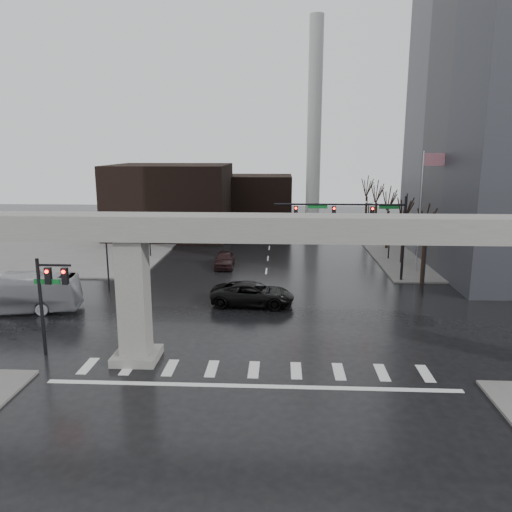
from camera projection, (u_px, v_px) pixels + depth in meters
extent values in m
plane|color=black|center=(255.00, 362.00, 29.28)|extent=(160.00, 160.00, 0.00)
cube|color=slate|center=(475.00, 246.00, 63.08)|extent=(28.00, 36.00, 0.15)
cube|color=slate|center=(73.00, 242.00, 65.68)|extent=(28.00, 36.00, 0.15)
cube|color=gray|center=(255.00, 228.00, 27.57)|extent=(48.00, 2.20, 1.40)
cube|color=gray|center=(134.00, 301.00, 28.85)|extent=(1.60, 1.60, 7.30)
cube|color=gray|center=(137.00, 356.00, 29.57)|extent=(2.60, 2.60, 0.50)
cube|color=black|center=(171.00, 201.00, 69.88)|extent=(16.00, 14.00, 10.00)
cube|color=black|center=(260.00, 201.00, 79.25)|extent=(10.00, 10.00, 8.00)
cylinder|color=silver|center=(314.00, 128.00, 70.64)|extent=(2.00, 2.00, 30.00)
cylinder|color=gray|center=(312.00, 228.00, 73.72)|extent=(3.60, 3.60, 1.20)
cylinder|color=black|center=(404.00, 239.00, 46.12)|extent=(0.24, 0.24, 8.00)
cylinder|color=black|center=(340.00, 204.00, 45.74)|extent=(12.00, 0.18, 0.18)
cube|color=black|center=(372.00, 212.00, 45.73)|extent=(0.35, 0.30, 1.00)
cube|color=black|center=(334.00, 212.00, 45.90)|extent=(0.35, 0.30, 1.00)
cube|color=black|center=(296.00, 211.00, 46.08)|extent=(0.35, 0.30, 1.00)
sphere|color=#FF0C05|center=(373.00, 209.00, 45.49)|extent=(0.20, 0.20, 0.20)
cube|color=#0D6124|center=(389.00, 207.00, 45.56)|extent=(1.80, 0.05, 0.35)
cube|color=#0D6124|center=(318.00, 207.00, 45.88)|extent=(1.80, 0.05, 0.35)
cylinder|color=black|center=(41.00, 307.00, 29.76)|extent=(0.20, 0.20, 6.00)
cylinder|color=black|center=(54.00, 265.00, 29.16)|extent=(2.00, 0.14, 0.14)
cube|color=black|center=(48.00, 276.00, 29.31)|extent=(0.35, 0.30, 1.00)
cube|color=black|center=(65.00, 276.00, 29.26)|extent=(0.35, 0.30, 1.00)
cube|color=#0D6124|center=(47.00, 282.00, 29.39)|extent=(1.60, 0.05, 0.30)
cylinder|color=silver|center=(420.00, 214.00, 48.71)|extent=(0.12, 0.12, 12.00)
cube|color=#B3132A|center=(434.00, 159.00, 47.54)|extent=(2.00, 0.03, 1.20)
cylinder|color=black|center=(424.00, 269.00, 41.75)|extent=(0.14, 0.14, 4.80)
cube|color=black|center=(426.00, 241.00, 41.25)|extent=(0.90, 0.06, 0.06)
sphere|color=silver|center=(421.00, 239.00, 41.22)|extent=(0.32, 0.32, 0.32)
sphere|color=silver|center=(432.00, 239.00, 41.18)|extent=(0.32, 0.32, 0.32)
cylinder|color=black|center=(389.00, 239.00, 55.41)|extent=(0.14, 0.14, 4.80)
cube|color=black|center=(391.00, 218.00, 54.90)|extent=(0.90, 0.06, 0.06)
sphere|color=silver|center=(387.00, 216.00, 54.88)|extent=(0.32, 0.32, 0.32)
sphere|color=silver|center=(395.00, 216.00, 54.84)|extent=(0.32, 0.32, 0.32)
cylinder|color=black|center=(368.00, 220.00, 69.06)|extent=(0.14, 0.14, 4.80)
cube|color=black|center=(369.00, 204.00, 68.56)|extent=(0.90, 0.06, 0.06)
sphere|color=silver|center=(366.00, 202.00, 68.54)|extent=(0.32, 0.32, 0.32)
sphere|color=silver|center=(372.00, 202.00, 68.49)|extent=(0.32, 0.32, 0.32)
cylinder|color=black|center=(108.00, 265.00, 43.09)|extent=(0.14, 0.14, 4.80)
cube|color=black|center=(106.00, 238.00, 42.59)|extent=(0.90, 0.06, 0.06)
sphere|color=silver|center=(101.00, 236.00, 42.57)|extent=(0.32, 0.32, 0.32)
sphere|color=silver|center=(111.00, 236.00, 42.53)|extent=(0.32, 0.32, 0.32)
cylinder|color=black|center=(150.00, 236.00, 56.75)|extent=(0.14, 0.14, 4.80)
cube|color=black|center=(149.00, 216.00, 56.25)|extent=(0.90, 0.06, 0.06)
sphere|color=silver|center=(145.00, 214.00, 56.23)|extent=(0.32, 0.32, 0.32)
sphere|color=silver|center=(153.00, 214.00, 56.18)|extent=(0.32, 0.32, 0.32)
cylinder|color=black|center=(175.00, 219.00, 70.41)|extent=(0.14, 0.14, 4.80)
cube|color=black|center=(175.00, 202.00, 69.91)|extent=(0.90, 0.06, 0.06)
sphere|color=silver|center=(172.00, 201.00, 69.89)|extent=(0.32, 0.32, 0.32)
sphere|color=silver|center=(178.00, 201.00, 69.84)|extent=(0.32, 0.32, 0.32)
cylinder|color=black|center=(423.00, 260.00, 45.63)|extent=(0.34, 0.34, 4.55)
cylinder|color=black|center=(426.00, 219.00, 44.83)|extent=(0.12, 1.52, 2.98)
cylinder|color=black|center=(431.00, 221.00, 45.10)|extent=(0.83, 1.14, 2.51)
cylinder|color=black|center=(403.00, 243.00, 53.42)|extent=(0.34, 0.34, 4.66)
cylinder|color=black|center=(405.00, 207.00, 52.60)|extent=(0.12, 1.55, 3.05)
cylinder|color=black|center=(409.00, 209.00, 52.87)|extent=(0.85, 1.16, 2.57)
cylinder|color=black|center=(387.00, 230.00, 61.21)|extent=(0.34, 0.34, 4.76)
cylinder|color=black|center=(389.00, 198.00, 60.38)|extent=(0.12, 1.59, 3.11)
cylinder|color=black|center=(393.00, 200.00, 60.65)|extent=(0.86, 1.18, 2.62)
cylinder|color=black|center=(375.00, 220.00, 69.01)|extent=(0.34, 0.34, 4.87)
cylinder|color=black|center=(377.00, 191.00, 68.15)|extent=(0.12, 1.62, 3.18)
cylinder|color=black|center=(380.00, 193.00, 68.42)|extent=(0.88, 1.20, 2.68)
cylinder|color=black|center=(366.00, 212.00, 76.80)|extent=(0.34, 0.34, 4.97)
cylinder|color=black|center=(367.00, 186.00, 75.92)|extent=(0.12, 1.65, 3.25)
cylinder|color=black|center=(370.00, 187.00, 76.20)|extent=(0.89, 1.23, 2.74)
imported|color=black|center=(252.00, 294.00, 39.70)|extent=(6.81, 3.49, 1.84)
imported|color=#BCBDC1|center=(7.00, 293.00, 37.85)|extent=(10.90, 3.97, 2.97)
imported|color=black|center=(224.00, 259.00, 52.26)|extent=(2.10, 4.90, 1.65)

